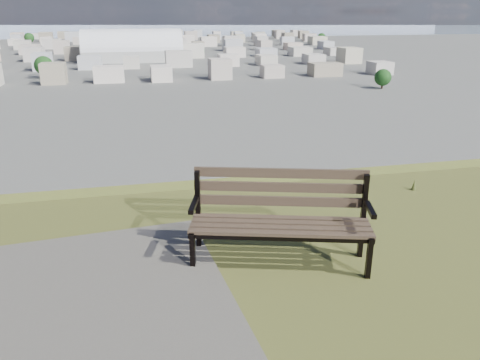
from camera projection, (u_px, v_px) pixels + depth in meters
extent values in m
cube|color=#48382A|center=(281.00, 234.00, 4.89)|extent=(1.90, 0.63, 0.04)
cube|color=#48382A|center=(280.00, 228.00, 5.01)|extent=(1.90, 0.63, 0.04)
cube|color=#48382A|center=(280.00, 223.00, 5.13)|extent=(1.90, 0.63, 0.04)
cube|color=#48382A|center=(280.00, 218.00, 5.25)|extent=(1.90, 0.63, 0.04)
cube|color=#48382A|center=(280.00, 201.00, 5.28)|extent=(1.89, 0.58, 0.11)
cube|color=#48382A|center=(281.00, 187.00, 5.25)|extent=(1.89, 0.58, 0.11)
cube|color=#48382A|center=(281.00, 173.00, 5.22)|extent=(1.89, 0.58, 0.11)
cube|color=black|center=(193.00, 252.00, 5.00)|extent=(0.07, 0.08, 0.48)
cube|color=black|center=(198.00, 212.00, 5.35)|extent=(0.07, 0.08, 1.00)
cube|color=black|center=(195.00, 226.00, 5.14)|extent=(0.20, 0.54, 0.05)
cube|color=black|center=(193.00, 205.00, 4.99)|extent=(0.16, 0.39, 0.05)
cube|color=black|center=(369.00, 258.00, 4.89)|extent=(0.07, 0.08, 0.48)
cube|color=black|center=(363.00, 217.00, 5.24)|extent=(0.07, 0.08, 1.00)
cube|color=black|center=(367.00, 231.00, 5.03)|extent=(0.20, 0.54, 0.05)
cube|color=black|center=(370.00, 210.00, 4.89)|extent=(0.16, 0.39, 0.05)
cube|color=black|center=(280.00, 238.00, 4.89)|extent=(1.89, 0.58, 0.04)
cube|color=black|center=(280.00, 222.00, 5.28)|extent=(1.89, 0.58, 0.04)
cube|color=#5C5850|center=(64.00, 360.00, 3.74)|extent=(3.48, 4.67, 0.09)
cone|color=brown|center=(414.00, 185.00, 7.38)|extent=(0.08, 0.08, 0.18)
cube|color=#B3B3AF|center=(133.00, 56.00, 274.35)|extent=(56.88, 24.33, 6.30)
cylinder|color=white|center=(133.00, 50.00, 273.28)|extent=(56.88, 24.33, 23.95)
cube|color=#C0B1A5|center=(47.00, 75.00, 187.45)|extent=(11.00, 11.00, 7.00)
cube|color=beige|center=(108.00, 74.00, 192.38)|extent=(11.00, 11.00, 7.00)
cube|color=#BABAC0|center=(167.00, 72.00, 197.31)|extent=(11.00, 11.00, 7.00)
cube|color=beige|center=(223.00, 71.00, 202.24)|extent=(11.00, 11.00, 7.00)
cube|color=gray|center=(276.00, 69.00, 207.17)|extent=(11.00, 11.00, 7.00)
cube|color=silver|center=(327.00, 68.00, 212.10)|extent=(11.00, 11.00, 7.00)
cube|color=beige|center=(375.00, 67.00, 217.03)|extent=(11.00, 11.00, 7.00)
cube|color=#BABAC0|center=(37.00, 63.00, 230.88)|extent=(11.00, 11.00, 7.00)
cube|color=beige|center=(88.00, 62.00, 235.81)|extent=(11.00, 11.00, 7.00)
cube|color=gray|center=(136.00, 61.00, 240.74)|extent=(11.00, 11.00, 7.00)
cube|color=silver|center=(183.00, 60.00, 245.67)|extent=(11.00, 11.00, 7.00)
cube|color=beige|center=(228.00, 59.00, 250.59)|extent=(11.00, 11.00, 7.00)
cube|color=beige|center=(271.00, 58.00, 255.52)|extent=(11.00, 11.00, 7.00)
cube|color=#C0B1A5|center=(312.00, 57.00, 260.45)|extent=(11.00, 11.00, 7.00)
cube|color=beige|center=(352.00, 57.00, 265.38)|extent=(11.00, 11.00, 7.00)
cube|color=silver|center=(31.00, 55.00, 274.30)|extent=(11.00, 11.00, 7.00)
cube|color=beige|center=(74.00, 54.00, 279.23)|extent=(11.00, 11.00, 7.00)
cube|color=beige|center=(115.00, 54.00, 284.16)|extent=(11.00, 11.00, 7.00)
cube|color=#C0B1A5|center=(155.00, 53.00, 289.09)|extent=(11.00, 11.00, 7.00)
cube|color=beige|center=(194.00, 52.00, 294.02)|extent=(11.00, 11.00, 7.00)
cube|color=#BABAC0|center=(231.00, 51.00, 298.95)|extent=(11.00, 11.00, 7.00)
cube|color=beige|center=(267.00, 51.00, 303.88)|extent=(11.00, 11.00, 7.00)
cube|color=gray|center=(302.00, 50.00, 308.81)|extent=(11.00, 11.00, 7.00)
cube|color=silver|center=(336.00, 50.00, 313.74)|extent=(11.00, 11.00, 7.00)
cube|color=beige|center=(26.00, 49.00, 317.73)|extent=(11.00, 11.00, 7.00)
cube|color=#BABAC0|center=(63.00, 49.00, 322.66)|extent=(11.00, 11.00, 7.00)
cube|color=beige|center=(99.00, 48.00, 327.59)|extent=(11.00, 11.00, 7.00)
cube|color=gray|center=(134.00, 47.00, 332.51)|extent=(11.00, 11.00, 7.00)
cube|color=silver|center=(168.00, 47.00, 337.44)|extent=(11.00, 11.00, 7.00)
cube|color=beige|center=(201.00, 46.00, 342.37)|extent=(11.00, 11.00, 7.00)
cube|color=beige|center=(233.00, 46.00, 347.30)|extent=(11.00, 11.00, 7.00)
cube|color=#C0B1A5|center=(264.00, 45.00, 352.23)|extent=(11.00, 11.00, 7.00)
cube|color=beige|center=(295.00, 45.00, 357.16)|extent=(11.00, 11.00, 7.00)
cube|color=#BABAC0|center=(324.00, 45.00, 362.09)|extent=(11.00, 11.00, 7.00)
cube|color=beige|center=(23.00, 45.00, 361.15)|extent=(11.00, 11.00, 7.00)
cube|color=beige|center=(55.00, 44.00, 366.08)|extent=(11.00, 11.00, 7.00)
cube|color=#C0B1A5|center=(87.00, 44.00, 371.01)|extent=(11.00, 11.00, 7.00)
cube|color=beige|center=(118.00, 43.00, 375.94)|extent=(11.00, 11.00, 7.00)
cube|color=#BABAC0|center=(149.00, 43.00, 380.87)|extent=(11.00, 11.00, 7.00)
cube|color=beige|center=(178.00, 42.00, 385.80)|extent=(11.00, 11.00, 7.00)
cube|color=gray|center=(207.00, 42.00, 390.73)|extent=(11.00, 11.00, 7.00)
cube|color=silver|center=(235.00, 42.00, 395.66)|extent=(11.00, 11.00, 7.00)
cube|color=beige|center=(262.00, 41.00, 400.59)|extent=(11.00, 11.00, 7.00)
cube|color=beige|center=(289.00, 41.00, 405.52)|extent=(11.00, 11.00, 7.00)
cube|color=#C0B1A5|center=(315.00, 41.00, 410.45)|extent=(11.00, 11.00, 7.00)
cube|color=gray|center=(20.00, 41.00, 404.58)|extent=(11.00, 11.00, 7.00)
cube|color=silver|center=(49.00, 41.00, 409.51)|extent=(11.00, 11.00, 7.00)
cube|color=beige|center=(78.00, 40.00, 414.44)|extent=(11.00, 11.00, 7.00)
cube|color=beige|center=(106.00, 40.00, 419.36)|extent=(11.00, 11.00, 7.00)
cube|color=#C0B1A5|center=(133.00, 40.00, 424.29)|extent=(11.00, 11.00, 7.00)
cube|color=beige|center=(160.00, 39.00, 429.22)|extent=(11.00, 11.00, 7.00)
cube|color=#BABAC0|center=(186.00, 39.00, 434.15)|extent=(11.00, 11.00, 7.00)
cube|color=beige|center=(211.00, 39.00, 439.08)|extent=(11.00, 11.00, 7.00)
cube|color=gray|center=(236.00, 38.00, 444.01)|extent=(11.00, 11.00, 7.00)
cube|color=silver|center=(261.00, 38.00, 448.94)|extent=(11.00, 11.00, 7.00)
cube|color=beige|center=(285.00, 38.00, 453.87)|extent=(11.00, 11.00, 7.00)
cube|color=beige|center=(308.00, 38.00, 458.80)|extent=(11.00, 11.00, 7.00)
cube|color=beige|center=(18.00, 38.00, 448.00)|extent=(11.00, 11.00, 7.00)
cube|color=gray|center=(44.00, 38.00, 452.93)|extent=(11.00, 11.00, 7.00)
cube|color=silver|center=(70.00, 38.00, 457.86)|extent=(11.00, 11.00, 7.00)
cube|color=beige|center=(96.00, 37.00, 462.79)|extent=(11.00, 11.00, 7.00)
cube|color=beige|center=(120.00, 37.00, 467.72)|extent=(11.00, 11.00, 7.00)
cube|color=#C0B1A5|center=(145.00, 37.00, 472.65)|extent=(11.00, 11.00, 7.00)
cube|color=beige|center=(169.00, 36.00, 477.58)|extent=(11.00, 11.00, 7.00)
cube|color=#BABAC0|center=(192.00, 36.00, 482.51)|extent=(11.00, 11.00, 7.00)
cube|color=beige|center=(215.00, 36.00, 487.44)|extent=(11.00, 11.00, 7.00)
cube|color=gray|center=(237.00, 36.00, 492.37)|extent=(11.00, 11.00, 7.00)
cube|color=silver|center=(259.00, 35.00, 497.30)|extent=(11.00, 11.00, 7.00)
cube|color=beige|center=(281.00, 35.00, 502.22)|extent=(11.00, 11.00, 7.00)
cube|color=beige|center=(302.00, 35.00, 507.15)|extent=(11.00, 11.00, 7.00)
cube|color=beige|center=(16.00, 36.00, 491.43)|extent=(11.00, 11.00, 7.00)
cube|color=gray|center=(40.00, 36.00, 496.36)|extent=(11.00, 11.00, 7.00)
cube|color=silver|center=(64.00, 35.00, 501.29)|extent=(11.00, 11.00, 7.00)
cube|color=beige|center=(87.00, 35.00, 506.21)|extent=(11.00, 11.00, 7.00)
cube|color=beige|center=(110.00, 35.00, 511.14)|extent=(11.00, 11.00, 7.00)
cube|color=#C0B1A5|center=(132.00, 35.00, 516.07)|extent=(11.00, 11.00, 7.00)
cube|color=beige|center=(154.00, 34.00, 521.00)|extent=(11.00, 11.00, 7.00)
cube|color=#BABAC0|center=(176.00, 34.00, 525.93)|extent=(11.00, 11.00, 7.00)
cube|color=beige|center=(197.00, 34.00, 530.86)|extent=(11.00, 11.00, 7.00)
cube|color=gray|center=(218.00, 34.00, 535.79)|extent=(11.00, 11.00, 7.00)
cube|color=silver|center=(238.00, 34.00, 540.72)|extent=(11.00, 11.00, 7.00)
cube|color=beige|center=(258.00, 33.00, 545.65)|extent=(11.00, 11.00, 7.00)
cube|color=beige|center=(278.00, 33.00, 550.58)|extent=(11.00, 11.00, 7.00)
cube|color=#C0B1A5|center=(297.00, 33.00, 555.51)|extent=(11.00, 11.00, 7.00)
cylinder|color=#322419|center=(382.00, 86.00, 177.45)|extent=(0.80, 0.80, 2.10)
sphere|color=black|center=(383.00, 77.00, 176.38)|extent=(6.30, 6.30, 6.30)
cylinder|color=#322419|center=(45.00, 75.00, 205.72)|extent=(0.80, 0.80, 2.70)
sphere|color=black|center=(44.00, 65.00, 204.34)|extent=(8.10, 8.10, 8.10)
cylinder|color=#322419|center=(345.00, 56.00, 295.83)|extent=(0.80, 0.80, 1.95)
sphere|color=black|center=(346.00, 51.00, 294.83)|extent=(5.85, 5.85, 5.85)
cylinder|color=#322419|center=(207.00, 45.00, 391.53)|extent=(0.80, 0.80, 2.25)
sphere|color=black|center=(207.00, 41.00, 390.39)|extent=(6.75, 6.75, 6.75)
cylinder|color=#322419|center=(30.00, 43.00, 415.69)|extent=(0.80, 0.80, 2.85)
sphere|color=black|center=(29.00, 38.00, 414.24)|extent=(8.55, 8.55, 8.55)
cylinder|color=#322419|center=(200.00, 56.00, 295.67)|extent=(0.80, 0.80, 2.10)
sphere|color=black|center=(200.00, 51.00, 294.60)|extent=(6.30, 6.30, 6.30)
cylinder|color=#322419|center=(321.00, 42.00, 432.43)|extent=(0.80, 0.80, 2.55)
sphere|color=black|center=(321.00, 37.00, 431.13)|extent=(7.65, 7.65, 7.65)
cube|color=#8397A7|center=(131.00, 28.00, 838.49)|extent=(2400.00, 700.00, 0.12)
cube|color=#99A2BF|center=(184.00, 13.00, 1311.37)|extent=(700.00, 220.00, 45.00)
cube|color=#99A2BF|center=(344.00, 11.00, 1448.23)|extent=(500.00, 220.00, 60.00)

